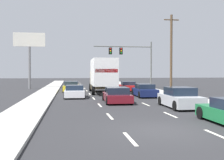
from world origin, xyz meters
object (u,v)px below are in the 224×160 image
at_px(car_maroon, 117,95).
at_px(car_navy, 145,91).
at_px(box_truck, 103,74).
at_px(roadside_billboard, 29,48).
at_px(traffic_signal_mast, 128,54).
at_px(car_silver, 180,98).
at_px(car_yellow, 71,87).
at_px(utility_pole_mid, 171,52).
at_px(car_white, 75,92).
at_px(car_red, 128,87).

height_order(car_maroon, car_navy, car_navy).
height_order(box_truck, roadside_billboard, roadside_billboard).
bearing_deg(roadside_billboard, box_truck, -46.07).
bearing_deg(traffic_signal_mast, car_silver, -92.63).
relative_size(car_yellow, utility_pole_mid, 0.52).
bearing_deg(car_navy, car_silver, -88.70).
xyz_separation_m(car_white, traffic_signal_mast, (7.82, 13.07, 4.35)).
bearing_deg(car_maroon, roadside_billboard, 116.06).
height_order(car_red, traffic_signal_mast, traffic_signal_mast).
bearing_deg(car_navy, utility_pole_mid, 49.77).
distance_m(car_silver, traffic_signal_mast, 21.76).
xyz_separation_m(box_truck, car_silver, (3.66, -12.97, -1.50)).
bearing_deg(box_truck, roadside_billboard, 133.93).
height_order(car_navy, roadside_billboard, roadside_billboard).
relative_size(car_red, roadside_billboard, 0.55).
bearing_deg(car_silver, box_truck, 105.77).
bearing_deg(traffic_signal_mast, car_yellow, -148.90).
relative_size(car_silver, utility_pole_mid, 0.45).
distance_m(car_white, car_silver, 10.71).
distance_m(traffic_signal_mast, utility_pole_mid, 8.33).
distance_m(car_yellow, car_navy, 10.82).
relative_size(car_navy, utility_pole_mid, 0.45).
relative_size(car_red, traffic_signal_mast, 0.51).
xyz_separation_m(box_truck, utility_pole_mid, (8.33, 0.87, 2.59)).
height_order(car_maroon, utility_pole_mid, utility_pole_mid).
height_order(car_silver, roadside_billboard, roadside_billboard).
distance_m(box_truck, roadside_billboard, 13.73).
xyz_separation_m(car_navy, roadside_billboard, (-12.68, 14.41, 5.10)).
distance_m(box_truck, car_maroon, 9.41).
relative_size(car_white, car_maroon, 0.93).
bearing_deg(box_truck, utility_pole_mid, 5.99).
distance_m(car_white, utility_pole_mid, 13.46).
height_order(car_white, car_red, car_red).
distance_m(car_maroon, traffic_signal_mast, 18.73).
distance_m(car_maroon, car_navy, 5.62).
bearing_deg(box_truck, car_white, -123.95).
xyz_separation_m(car_yellow, car_silver, (7.09, -16.45, 0.04)).
bearing_deg(utility_pole_mid, car_yellow, 167.51).
xyz_separation_m(car_red, traffic_signal_mast, (0.99, 4.90, 4.35)).
relative_size(car_yellow, car_red, 1.10).
distance_m(car_yellow, roadside_billboard, 9.81).
height_order(box_truck, car_navy, box_truck).
xyz_separation_m(car_navy, traffic_signal_mast, (1.16, 13.20, 4.31)).
distance_m(car_silver, utility_pole_mid, 15.17).
bearing_deg(traffic_signal_mast, car_red, -101.47).
bearing_deg(car_red, car_yellow, 179.75).
relative_size(car_white, car_navy, 1.00).
bearing_deg(car_red, car_silver, -89.94).
height_order(car_yellow, utility_pole_mid, utility_pole_mid).
bearing_deg(car_white, car_silver, -50.29).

